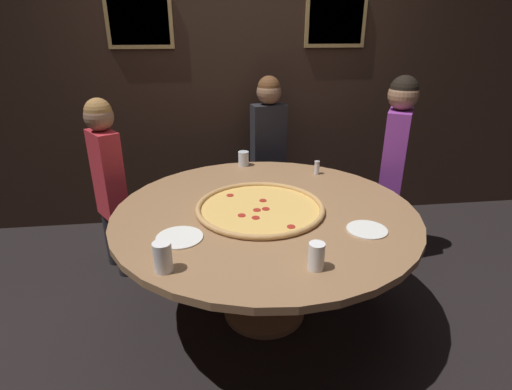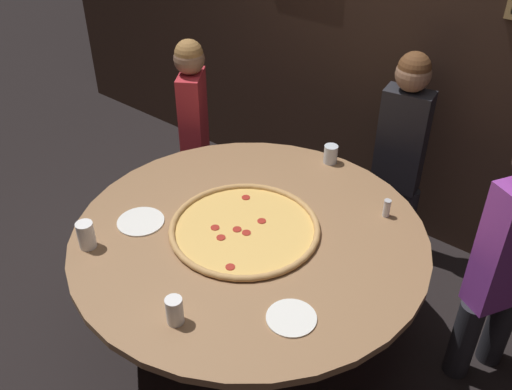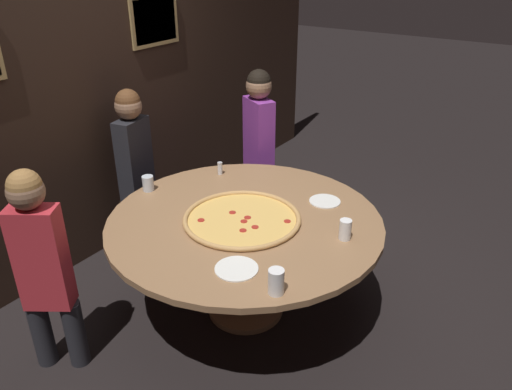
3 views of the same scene
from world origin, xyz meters
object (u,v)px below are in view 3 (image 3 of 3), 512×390
object	(u,v)px
giant_pizza	(242,219)
dining_table	(245,234)
diner_side_right	(259,142)
white_plate_far_back	(325,201)
drink_cup_far_right	(345,230)
diner_side_left	(135,163)
white_plate_beside_cup	(237,269)
condiment_shaker	(220,168)
diner_far_left	(42,262)
drink_cup_near_right	(148,183)
drink_cup_far_left	(276,282)

from	to	relation	value
giant_pizza	dining_table	bearing A→B (deg)	4.23
diner_side_right	giant_pizza	bearing A→B (deg)	-31.91
white_plate_far_back	drink_cup_far_right	bearing A→B (deg)	-139.14
diner_side_left	white_plate_beside_cup	bearing A→B (deg)	55.50
condiment_shaker	diner_far_left	size ratio (longest dim) A/B	0.07
white_plate_beside_cup	diner_side_left	xyz separation A→B (m)	(0.68, 1.48, 0.02)
white_plate_far_back	drink_cup_near_right	bearing A→B (deg)	115.69
diner_side_left	diner_side_right	world-z (taller)	diner_side_right
giant_pizza	diner_far_left	distance (m)	1.19
dining_table	white_plate_beside_cup	bearing A→B (deg)	-149.60
diner_far_left	drink_cup_far_right	bearing A→B (deg)	-171.03
drink_cup_near_right	condiment_shaker	xyz separation A→B (m)	(0.50, -0.25, -0.01)
diner_side_left	white_plate_far_back	bearing A→B (deg)	91.08
drink_cup_far_left	diner_side_left	world-z (taller)	diner_side_left
white_plate_beside_cup	drink_cup_far_left	bearing A→B (deg)	-100.63
giant_pizza	drink_cup_far_left	world-z (taller)	drink_cup_far_left
drink_cup_far_right	diner_side_right	distance (m)	1.54
white_plate_far_back	giant_pizza	bearing A→B (deg)	148.58
drink_cup_far_left	diner_side_right	distance (m)	1.97
giant_pizza	diner_far_left	xyz separation A→B (m)	(-0.99, 0.66, -0.02)
drink_cup_far_left	diner_side_left	distance (m)	1.91
dining_table	giant_pizza	world-z (taller)	giant_pizza
white_plate_beside_cup	diner_side_right	xyz separation A→B (m)	(1.54, 0.87, 0.06)
drink_cup_near_right	drink_cup_far_right	size ratio (longest dim) A/B	0.86
dining_table	drink_cup_far_left	distance (m)	0.80
dining_table	drink_cup_near_right	xyz separation A→B (m)	(-0.05, 0.80, 0.17)
dining_table	drink_cup_near_right	world-z (taller)	drink_cup_near_right
drink_cup_near_right	diner_far_left	bearing A→B (deg)	-171.56
giant_pizza	condiment_shaker	size ratio (longest dim) A/B	7.74
condiment_shaker	diner_side_left	size ratio (longest dim) A/B	0.07
white_plate_beside_cup	diner_far_left	distance (m)	1.08
drink_cup_near_right	giant_pizza	bearing A→B (deg)	-88.74
dining_table	drink_cup_far_right	bearing A→B (deg)	-78.32
white_plate_far_back	condiment_shaker	distance (m)	0.87
dining_table	drink_cup_far_right	xyz separation A→B (m)	(0.13, -0.63, 0.18)
diner_far_left	drink_cup_near_right	bearing A→B (deg)	-114.33
dining_table	diner_far_left	distance (m)	1.22
white_plate_far_back	diner_far_left	xyz separation A→B (m)	(-1.51, 0.98, -0.01)
drink_cup_far_right	white_plate_far_back	size ratio (longest dim) A/B	0.60
white_plate_beside_cup	diner_side_right	size ratio (longest dim) A/B	0.17
giant_pizza	white_plate_far_back	distance (m)	0.61
drink_cup_far_right	condiment_shaker	world-z (taller)	drink_cup_far_right
diner_far_left	giant_pizza	bearing A→B (deg)	-156.43
drink_cup_near_right	white_plate_far_back	xyz separation A→B (m)	(0.54, -1.12, -0.05)
condiment_shaker	diner_far_left	world-z (taller)	diner_far_left
drink_cup_near_right	diner_side_left	size ratio (longest dim) A/B	0.08
condiment_shaker	diner_side_left	world-z (taller)	diner_side_left
diner_side_right	condiment_shaker	bearing A→B (deg)	-56.10
white_plate_far_back	diner_side_right	xyz separation A→B (m)	(0.57, 0.91, 0.06)
dining_table	drink_cup_near_right	size ratio (longest dim) A/B	16.14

